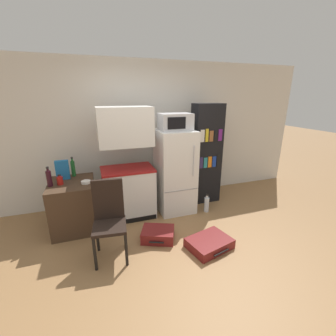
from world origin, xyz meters
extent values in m
plane|color=olive|center=(0.00, 0.00, 0.00)|extent=(24.00, 24.00, 0.00)
cube|color=silver|center=(0.20, 2.00, 1.31)|extent=(6.40, 0.10, 2.61)
cube|color=#422D1E|center=(-1.32, 1.22, 0.38)|extent=(0.65, 0.76, 0.76)
cube|color=silver|center=(-0.45, 1.32, 0.41)|extent=(0.83, 0.56, 0.83)
cube|color=maroon|center=(-0.45, 1.32, 0.84)|extent=(0.85, 0.57, 0.03)
cube|color=silver|center=(-0.45, 1.32, 1.54)|extent=(0.83, 0.47, 0.60)
cube|color=black|center=(-0.45, 1.04, 0.04)|extent=(0.80, 0.01, 0.08)
cube|color=silver|center=(0.37, 1.28, 0.72)|extent=(0.62, 0.64, 1.45)
cube|color=gray|center=(0.37, 0.96, 0.49)|extent=(0.59, 0.01, 0.01)
cylinder|color=silver|center=(0.57, 0.95, 0.99)|extent=(0.02, 0.02, 0.51)
cube|color=#B7B7BC|center=(0.37, 1.28, 1.59)|extent=(0.52, 0.36, 0.27)
cube|color=black|center=(0.32, 1.10, 1.59)|extent=(0.30, 0.01, 0.19)
cube|color=black|center=(1.06, 1.44, 0.93)|extent=(0.53, 0.31, 1.87)
cube|color=#332856|center=(0.88, 1.28, 0.83)|extent=(0.07, 0.01, 0.21)
cube|color=teal|center=(0.97, 1.28, 0.82)|extent=(0.07, 0.01, 0.19)
cube|color=orange|center=(1.06, 1.28, 0.83)|extent=(0.07, 0.01, 0.20)
cube|color=#193899|center=(1.15, 1.28, 0.83)|extent=(0.07, 0.01, 0.20)
cube|color=black|center=(1.24, 1.28, 0.85)|extent=(0.07, 0.01, 0.24)
cube|color=silver|center=(0.88, 1.28, 1.32)|extent=(0.08, 0.01, 0.22)
cube|color=gold|center=(0.97, 1.28, 1.33)|extent=(0.06, 0.01, 0.23)
cube|color=brown|center=(1.06, 1.28, 1.31)|extent=(0.07, 0.01, 0.19)
cube|color=black|center=(1.15, 1.28, 1.30)|extent=(0.07, 0.01, 0.18)
cube|color=#661E75|center=(1.24, 1.28, 1.32)|extent=(0.07, 0.01, 0.21)
cylinder|color=#1E6028|center=(-1.29, 1.50, 0.88)|extent=(0.06, 0.06, 0.25)
cylinder|color=#1E6028|center=(-1.29, 1.50, 1.03)|extent=(0.03, 0.03, 0.04)
cylinder|color=black|center=(-1.29, 1.50, 1.06)|extent=(0.03, 0.03, 0.03)
cylinder|color=black|center=(-1.59, 1.15, 0.87)|extent=(0.07, 0.07, 0.23)
cylinder|color=black|center=(-1.59, 1.15, 1.01)|extent=(0.03, 0.03, 0.04)
cylinder|color=black|center=(-1.59, 1.15, 1.04)|extent=(0.04, 0.04, 0.02)
cylinder|color=#AD1914|center=(-1.46, 1.18, 0.82)|extent=(0.08, 0.08, 0.12)
cylinder|color=#AD1914|center=(-1.46, 1.18, 0.89)|extent=(0.04, 0.04, 0.02)
cylinder|color=black|center=(-1.46, 1.18, 0.90)|extent=(0.04, 0.04, 0.01)
cylinder|color=silver|center=(-1.10, 1.11, 0.78)|extent=(0.14, 0.14, 0.04)
cube|color=#1E66A8|center=(-1.43, 1.40, 0.91)|extent=(0.19, 0.07, 0.30)
cylinder|color=black|center=(-1.06, 0.14, 0.22)|extent=(0.04, 0.04, 0.44)
cylinder|color=black|center=(-0.70, 0.10, 0.22)|extent=(0.04, 0.04, 0.44)
cylinder|color=black|center=(-1.02, 0.50, 0.22)|extent=(0.04, 0.04, 0.44)
cylinder|color=black|center=(-0.66, 0.46, 0.22)|extent=(0.04, 0.04, 0.44)
cube|color=black|center=(-0.86, 0.30, 0.46)|extent=(0.44, 0.44, 0.04)
cube|color=black|center=(-0.84, 0.48, 0.75)|extent=(0.38, 0.09, 0.53)
cube|color=maroon|center=(0.43, 0.07, 0.07)|extent=(0.66, 0.55, 0.13)
cylinder|color=black|center=(0.48, -0.15, 0.07)|extent=(0.26, 0.08, 0.02)
cube|color=maroon|center=(-0.19, 0.48, 0.08)|extent=(0.56, 0.50, 0.16)
cylinder|color=black|center=(-0.26, 0.30, 0.08)|extent=(0.20, 0.10, 0.02)
cylinder|color=silver|center=(0.87, 0.99, 0.13)|extent=(0.09, 0.09, 0.27)
cylinder|color=silver|center=(0.87, 0.99, 0.29)|extent=(0.04, 0.04, 0.05)
cylinder|color=black|center=(0.87, 0.99, 0.33)|extent=(0.04, 0.04, 0.03)
camera|label=1|loc=(-0.96, -2.21, 2.00)|focal=24.00mm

